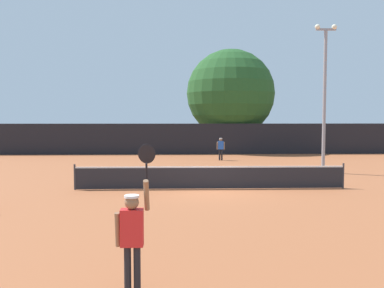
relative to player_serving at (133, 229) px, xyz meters
The scene contains 11 objects.
ground_plane 10.53m from the player_serving, 78.37° to the left, with size 120.00×120.00×0.00m, color #9E5633.
tennis_net 10.48m from the player_serving, 78.37° to the left, with size 11.39×0.08×1.07m.
perimeter_fence 26.68m from the player_serving, 85.47° to the left, with size 33.92×0.12×2.50m, color black.
player_serving is the anchor object (origin of this frame).
player_receiving 22.09m from the player_serving, 80.28° to the left, with size 0.57×0.23×1.56m.
tennis_ball 11.76m from the player_serving, 73.24° to the left, with size 0.07×0.07×0.07m, color #CCE033.
light_pole 17.73m from the player_serving, 60.27° to the left, with size 1.18×0.28×7.96m.
large_tree 30.40m from the player_serving, 79.70° to the left, with size 7.76×7.76×9.02m.
parked_car_near 33.30m from the player_serving, 91.80° to the left, with size 2.18×4.32×1.69m.
parked_car_mid 34.87m from the player_serving, 75.29° to the left, with size 2.50×4.43×1.69m.
parked_car_far 37.32m from the player_serving, 70.32° to the left, with size 2.01×4.25×1.69m.
Camera 1 is at (-1.33, -17.07, 3.01)m, focal length 38.39 mm.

